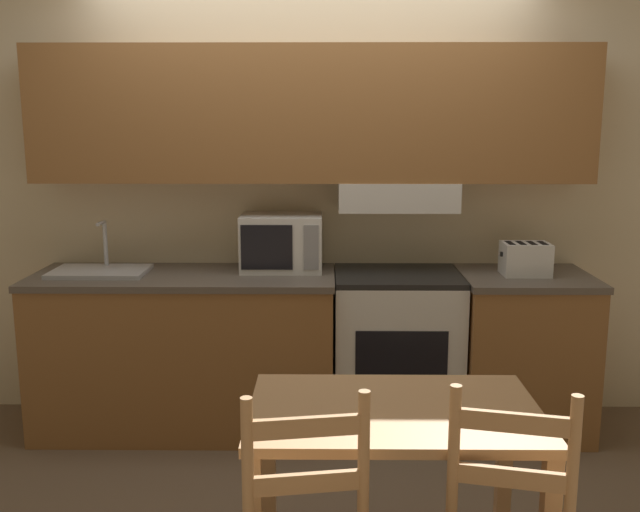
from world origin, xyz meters
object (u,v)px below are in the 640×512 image
Objects in this scene: toaster at (525,259)px; dining_table at (394,439)px; sink_basin at (100,270)px; microwave at (282,243)px; stove_range at (396,351)px.

toaster is 1.73m from dining_table.
sink_basin is at bearing 135.40° from dining_table.
microwave is at bearing 107.30° from dining_table.
toaster is 0.51× the size of sink_basin.
toaster is (1.34, -0.12, -0.07)m from microwave.
toaster is at bearing 59.98° from dining_table.
sink_basin is 2.12m from dining_table.
dining_table is (1.49, -1.47, -0.29)m from sink_basin.
microwave reaches higher than stove_range.
microwave reaches higher than dining_table.
toaster is at bearing -5.11° from microwave.
stove_range is at bearing 177.41° from toaster.
sink_basin is 0.51× the size of dining_table.
dining_table is at bearing -72.70° from microwave.
stove_range is 1.74× the size of sink_basin.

